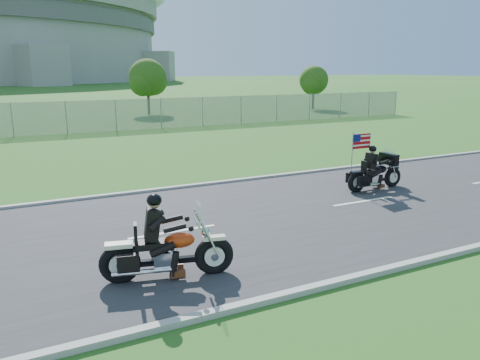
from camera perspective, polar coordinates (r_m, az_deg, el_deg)
name	(u,v)px	position (r m, az deg, el deg)	size (l,w,h in m)	color
ground	(245,222)	(12.37, 0.64, -5.11)	(420.00, 420.00, 0.00)	#235219
road	(245,221)	(12.37, 0.64, -5.02)	(120.00, 8.00, 0.04)	#28282B
curb_north	(190,186)	(15.92, -6.07, -0.75)	(120.00, 0.18, 0.12)	#9E9B93
curb_south	(344,281)	(9.20, 12.55, -11.90)	(120.00, 0.18, 0.12)	#9E9B93
fence	(12,120)	(30.56, -26.02, 6.61)	(60.00, 0.03, 2.00)	gray
tree_fence_near	(148,80)	(42.05, -11.16, 11.92)	(3.52, 3.28, 4.75)	#382316
tree_fence_far	(314,82)	(47.24, 8.99, 11.75)	(3.08, 2.87, 4.20)	#382316
motorcycle_lead	(166,253)	(9.06, -9.07, -8.75)	(2.53, 1.01, 1.72)	black
motorcycle_follow	(375,175)	(16.03, 16.14, 0.61)	(2.24, 0.74, 1.87)	black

